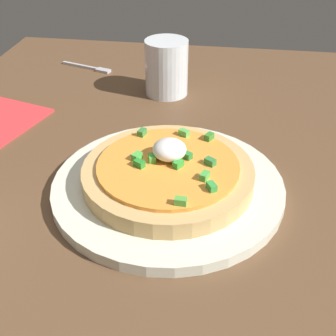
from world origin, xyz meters
TOP-DOWN VIEW (x-y plane):
  - dining_table at (0.00, 0.00)cm, footprint 91.39×70.83cm
  - plate at (-7.91, -6.43)cm, footprint 28.37×28.37cm
  - pizza at (-7.85, -6.44)cm, footprint 20.78×20.78cm
  - cup_near at (20.26, -1.91)cm, footprint 7.38×7.38cm
  - fork at (28.89, 14.67)cm, footprint 4.27×10.74cm

SIDE VIEW (x-z plane):
  - dining_table at x=0.00cm, z-range 0.00..2.12cm
  - fork at x=28.89cm, z-range 2.12..2.62cm
  - plate at x=-7.91cm, z-range 2.12..3.53cm
  - pizza at x=-7.85cm, z-range 2.36..7.40cm
  - cup_near at x=20.26cm, z-range 1.77..11.19cm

